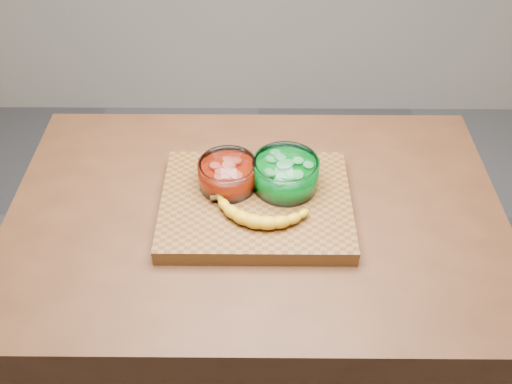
{
  "coord_description": "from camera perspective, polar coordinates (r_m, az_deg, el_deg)",
  "views": [
    {
      "loc": [
        0.01,
        -0.98,
        1.87
      ],
      "look_at": [
        0.0,
        0.0,
        0.96
      ],
      "focal_mm": 40.0,
      "sensor_mm": 36.0,
      "label": 1
    }
  ],
  "objects": [
    {
      "name": "bowl_green",
      "position": [
        1.36,
        2.97,
        1.82
      ],
      "size": [
        0.16,
        0.16,
        0.07
      ],
      "color": "white",
      "rests_on": "cutting_board"
    },
    {
      "name": "cutting_board",
      "position": [
        1.36,
        -0.0,
        -1.23
      ],
      "size": [
        0.45,
        0.35,
        0.04
      ],
      "primitive_type": "cube",
      "color": "brown",
      "rests_on": "counter"
    },
    {
      "name": "counter",
      "position": [
        1.72,
        -0.0,
        -12.56
      ],
      "size": [
        1.2,
        0.8,
        0.9
      ],
      "primitive_type": "cube",
      "color": "#4D2B17",
      "rests_on": "ground"
    },
    {
      "name": "bowl_red",
      "position": [
        1.37,
        -2.84,
        1.78
      ],
      "size": [
        0.14,
        0.14,
        0.07
      ],
      "color": "white",
      "rests_on": "cutting_board"
    },
    {
      "name": "banana",
      "position": [
        1.3,
        0.51,
        -1.76
      ],
      "size": [
        0.25,
        0.14,
        0.04
      ],
      "primitive_type": null,
      "color": "gold",
      "rests_on": "cutting_board"
    }
  ]
}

